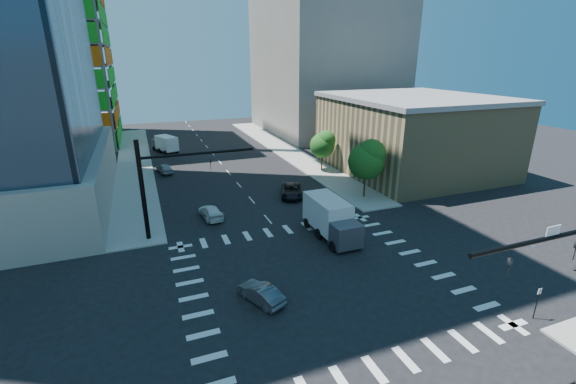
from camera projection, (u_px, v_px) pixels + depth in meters
name	position (u px, v px, depth m)	size (l,w,h in m)	color
ground	(318.00, 279.00, 28.59)	(160.00, 160.00, 0.00)	black
road_markings	(318.00, 279.00, 28.59)	(20.00, 20.00, 0.01)	silver
sidewalk_ne	(285.00, 150.00, 68.01)	(5.00, 60.00, 0.15)	gray
sidewalk_nw	(135.00, 163.00, 59.52)	(5.00, 60.00, 0.15)	gray
construction_building	(21.00, 1.00, 65.62)	(25.16, 34.50, 70.60)	slate
commercial_building	(412.00, 134.00, 54.67)	(20.50, 22.50, 10.60)	#998659
bg_building_ne	(324.00, 65.00, 81.51)	(24.00, 30.00, 28.00)	slate
signal_mast_nw	(160.00, 180.00, 33.49)	(10.20, 0.40, 9.00)	black
tree_south	(368.00, 159.00, 43.56)	(4.16, 4.16, 6.82)	#382316
tree_north	(323.00, 144.00, 54.45)	(3.54, 3.52, 5.78)	#382316
no_parking_sign	(538.00, 300.00, 23.84)	(0.30, 0.06, 2.20)	black
car_nb_far	(292.00, 191.00, 45.35)	(2.36, 5.11, 1.42)	black
car_sb_near	(211.00, 212.00, 39.33)	(1.77, 4.35, 1.26)	white
car_sb_mid	(164.00, 168.00, 54.51)	(1.61, 4.01, 1.37)	gray
car_sb_cross	(261.00, 293.00, 25.82)	(1.31, 3.77, 1.24)	#525257
box_truck_near	(332.00, 222.00, 34.74)	(2.86, 6.55, 3.42)	black
box_truck_far	(164.00, 145.00, 66.51)	(4.22, 5.91, 2.85)	black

